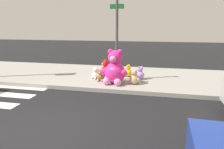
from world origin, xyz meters
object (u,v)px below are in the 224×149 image
Objects in this scene: plush_pink_large at (115,70)px; plush_brown at (100,76)px; plush_lavender at (140,74)px; plush_yellow at (128,72)px; sign_pole at (117,39)px; plush_white at (96,74)px; plush_red at (105,69)px; plush_tan at (134,78)px.

plush_pink_large is 2.85× the size of plush_brown.
plush_lavender reaches higher than plush_yellow.
sign_pole reaches higher than plush_yellow.
plush_white reaches higher than plush_brown.
plush_red is 1.05m from plush_yellow.
plush_pink_large is at bearing -174.80° from plush_tan.
plush_lavender is at bearing 80.47° from plush_tan.
sign_pole is at bearing 0.99° from plush_white.
sign_pole reaches higher than plush_red.
plush_white is 1.80m from plush_tan.
plush_lavender is (0.95, 0.30, -1.47)m from sign_pole.
plush_lavender is at bearing 44.33° from plush_pink_large.
sign_pole is at bearing 93.36° from plush_pink_large.
plush_lavender is 1.90m from plush_white.
plush_white is at bearing -170.35° from plush_lavender.
sign_pole reaches higher than plush_white.
plush_red reaches higher than plush_yellow.
plush_red is (-1.62, 0.36, 0.06)m from plush_lavender.
plush_red is at bearing -179.62° from plush_yellow.
plush_lavender is at bearing 9.65° from plush_white.
plush_tan is at bearing -99.53° from plush_lavender.
plush_lavender is 1.13× the size of plush_white.
plush_pink_large reaches higher than plush_yellow.
plush_pink_large is 0.83m from plush_tan.
plush_lavender is 1.70m from plush_brown.
plush_red is (-0.71, 1.25, -0.25)m from plush_pink_large.
plush_red is at bearing 119.47° from plush_pink_large.
sign_pole is 5.96× the size of plush_yellow.
plush_pink_large is 0.78m from plush_brown.
plush_brown is 1.44m from plush_tan.
plush_lavender is 0.79× the size of plush_red.
sign_pole is at bearing 147.33° from plush_tan.
plush_red is at bearing 167.40° from plush_lavender.
plush_red is at bearing 135.41° from sign_pole.
sign_pole is 5.38× the size of plush_tan.
plush_lavender is at bearing -12.60° from plush_red.
sign_pole is at bearing -44.59° from plush_red.
plush_pink_large is at bearing -19.21° from plush_brown.
plush_brown is (0.05, -1.03, -0.10)m from plush_red.
plush_yellow is at bearing 27.86° from plush_white.
plush_pink_large reaches higher than plush_white.
sign_pole is 1.30m from plush_pink_large.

